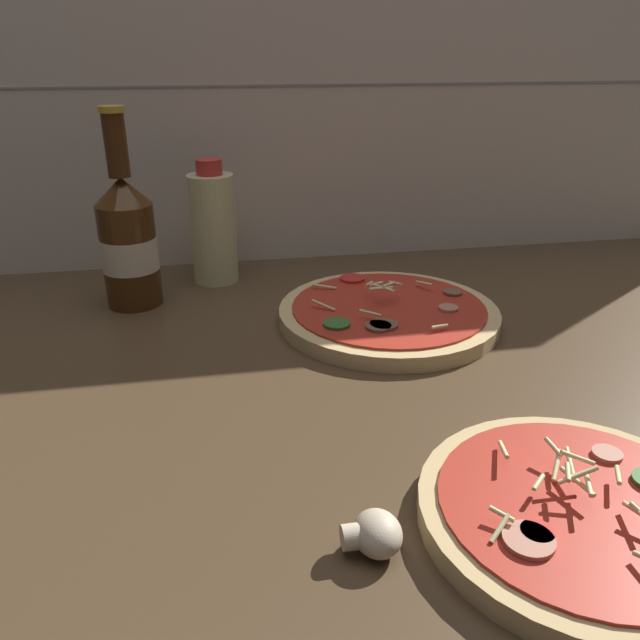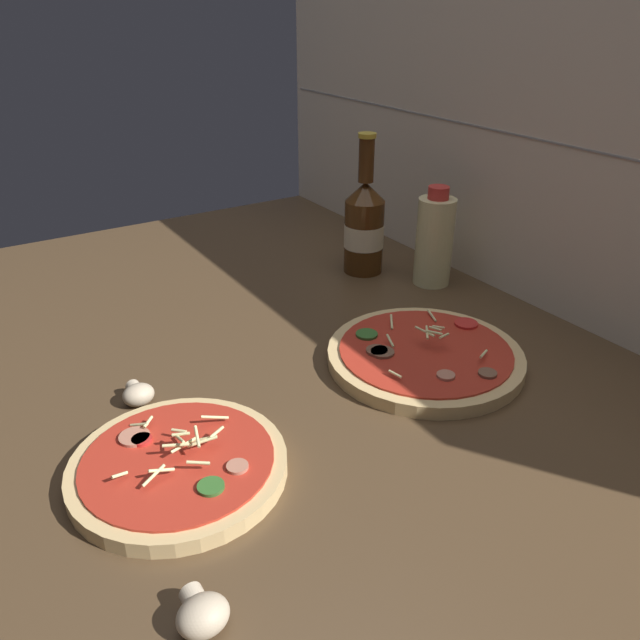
# 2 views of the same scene
# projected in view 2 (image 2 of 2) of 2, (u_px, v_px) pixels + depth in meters

# --- Properties ---
(counter_slab) EXTENTS (1.60, 0.90, 0.03)m
(counter_slab) POSITION_uv_depth(u_px,v_px,m) (314.00, 390.00, 0.87)
(counter_slab) COLOR #4C3823
(counter_slab) RESTS_ON ground
(tile_backsplash) EXTENTS (1.60, 0.01, 0.60)m
(tile_backsplash) POSITION_uv_depth(u_px,v_px,m) (566.00, 144.00, 0.95)
(tile_backsplash) COLOR beige
(tile_backsplash) RESTS_ON ground
(pizza_near) EXTENTS (0.24, 0.24, 0.05)m
(pizza_near) POSITION_uv_depth(u_px,v_px,m) (179.00, 466.00, 0.70)
(pizza_near) COLOR tan
(pizza_near) RESTS_ON counter_slab
(pizza_far) EXTENTS (0.28, 0.28, 0.05)m
(pizza_far) POSITION_uv_depth(u_px,v_px,m) (425.00, 356.00, 0.91)
(pizza_far) COLOR tan
(pizza_far) RESTS_ON counter_slab
(beer_bottle) EXTENTS (0.08, 0.08, 0.26)m
(beer_bottle) POSITION_uv_depth(u_px,v_px,m) (364.00, 225.00, 1.18)
(beer_bottle) COLOR #47280F
(beer_bottle) RESTS_ON counter_slab
(oil_bottle) EXTENTS (0.07, 0.07, 0.18)m
(oil_bottle) POSITION_uv_depth(u_px,v_px,m) (434.00, 240.00, 1.13)
(oil_bottle) COLOR beige
(oil_bottle) RESTS_ON counter_slab
(mushroom_left) EXTENTS (0.05, 0.05, 0.03)m
(mushroom_left) POSITION_uv_depth(u_px,v_px,m) (202.00, 614.00, 0.52)
(mushroom_left) COLOR beige
(mushroom_left) RESTS_ON counter_slab
(mushroom_right) EXTENTS (0.04, 0.04, 0.03)m
(mushroom_right) POSITION_uv_depth(u_px,v_px,m) (138.00, 394.00, 0.81)
(mushroom_right) COLOR beige
(mushroom_right) RESTS_ON counter_slab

